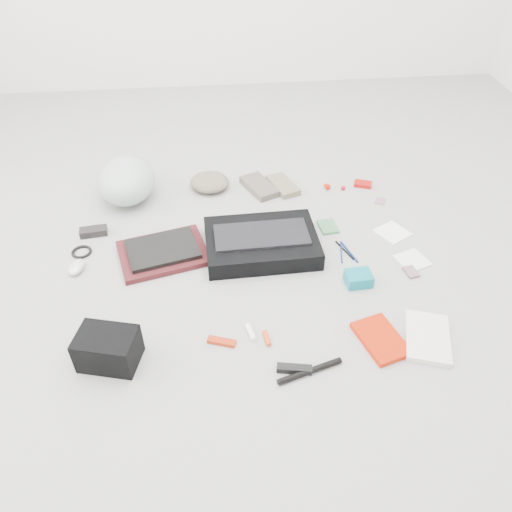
{
  "coord_description": "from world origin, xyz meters",
  "views": [
    {
      "loc": [
        -0.17,
        -1.58,
        1.41
      ],
      "look_at": [
        0.0,
        0.0,
        0.05
      ],
      "focal_mm": 35.0,
      "sensor_mm": 36.0,
      "label": 1
    }
  ],
  "objects": [
    {
      "name": "pen_blue",
      "position": [
        0.38,
        0.03,
        0.0
      ],
      "size": [
        0.03,
        0.13,
        0.01
      ],
      "primitive_type": "cylinder",
      "rotation": [
        1.57,
        0.0,
        -0.18
      ],
      "color": "navy",
      "rests_on": "ground_plane"
    },
    {
      "name": "bike_pump",
      "position": [
        0.12,
        -0.57,
        0.01
      ],
      "size": [
        0.24,
        0.09,
        0.02
      ],
      "primitive_type": "cylinder",
      "rotation": [
        0.0,
        1.57,
        0.29
      ],
      "color": "black",
      "rests_on": "ground_plane"
    },
    {
      "name": "toiletry_tube_white",
      "position": [
        -0.06,
        -0.38,
        0.01
      ],
      "size": [
        0.04,
        0.08,
        0.02
      ],
      "primitive_type": "cylinder",
      "rotation": [
        1.57,
        0.0,
        0.24
      ],
      "color": "white",
      "rests_on": "ground_plane"
    },
    {
      "name": "lollipop_b",
      "position": [
        0.43,
        0.55,
        0.01
      ],
      "size": [
        0.03,
        0.03,
        0.03
      ],
      "primitive_type": "sphere",
      "rotation": [
        0.0,
        0.0,
        -0.23
      ],
      "color": "#C41200",
      "rests_on": "ground_plane"
    },
    {
      "name": "mouse",
      "position": [
        -0.75,
        0.05,
        0.02
      ],
      "size": [
        0.08,
        0.11,
        0.04
      ],
      "primitive_type": "ellipsoid",
      "rotation": [
        0.0,
        0.0,
        -0.2
      ],
      "color": "silver",
      "rests_on": "ground_plane"
    },
    {
      "name": "pen_black",
      "position": [
        0.4,
        0.05,
        0.0
      ],
      "size": [
        0.06,
        0.13,
        0.01
      ],
      "primitive_type": "cylinder",
      "rotation": [
        1.57,
        0.0,
        0.35
      ],
      "color": "black",
      "rests_on": "ground_plane"
    },
    {
      "name": "laptop_sleeve",
      "position": [
        -0.39,
        0.11,
        0.01
      ],
      "size": [
        0.42,
        0.36,
        0.03
      ],
      "primitive_type": "cube",
      "rotation": [
        0.0,
        0.0,
        0.24
      ],
      "color": "#461418",
      "rests_on": "ground_plane"
    },
    {
      "name": "pen_navy",
      "position": [
        0.41,
        0.04,
        0.0
      ],
      "size": [
        0.05,
        0.15,
        0.01
      ],
      "primitive_type": "cylinder",
      "rotation": [
        1.57,
        0.0,
        0.27
      ],
      "color": "navy",
      "rests_on": "ground_plane"
    },
    {
      "name": "napkin_bottom",
      "position": [
        0.67,
        -0.05,
        0.0
      ],
      "size": [
        0.15,
        0.15,
        0.01
      ],
      "primitive_type": "cube",
      "rotation": [
        0.0,
        0.0,
        0.34
      ],
      "color": "white",
      "rests_on": "ground_plane"
    },
    {
      "name": "stamp_sheet",
      "position": [
        0.67,
        0.41,
        0.0
      ],
      "size": [
        0.07,
        0.07,
        0.0
      ],
      "primitive_type": "cube",
      "rotation": [
        0.0,
        0.0,
        -0.43
      ],
      "color": "#A26785",
      "rests_on": "ground_plane"
    },
    {
      "name": "ground_plane",
      "position": [
        0.0,
        0.0,
        0.0
      ],
      "size": [
        4.0,
        4.0,
        0.0
      ],
      "primitive_type": "plane",
      "color": "gray"
    },
    {
      "name": "bike_helmet",
      "position": [
        -0.58,
        0.57,
        0.1
      ],
      "size": [
        0.28,
        0.35,
        0.21
      ],
      "primitive_type": "ellipsoid",
      "rotation": [
        0.0,
        0.0,
        -0.01
      ],
      "color": "#B3C7C1",
      "rests_on": "ground_plane"
    },
    {
      "name": "bag_flap",
      "position": [
        0.03,
        0.1,
        0.09
      ],
      "size": [
        0.41,
        0.19,
        0.01
      ],
      "primitive_type": "cube",
      "rotation": [
        0.0,
        0.0,
        0.02
      ],
      "color": "black",
      "rests_on": "messenger_bag"
    },
    {
      "name": "mitten_right",
      "position": [
        0.2,
        0.58,
        0.02
      ],
      "size": [
        0.16,
        0.22,
        0.03
      ],
      "primitive_type": "cube",
      "rotation": [
        0.0,
        0.0,
        0.34
      ],
      "color": "#7B6E58",
      "rests_on": "ground_plane"
    },
    {
      "name": "lollipop_a",
      "position": [
        0.42,
        0.56,
        0.01
      ],
      "size": [
        0.03,
        0.03,
        0.02
      ],
      "primitive_type": "sphere",
      "rotation": [
        0.0,
        0.0,
        -0.13
      ],
      "color": "#C12100",
      "rests_on": "ground_plane"
    },
    {
      "name": "notepad",
      "position": [
        0.36,
        0.22,
        0.01
      ],
      "size": [
        0.09,
        0.11,
        0.01
      ],
      "primitive_type": "cube",
      "rotation": [
        0.0,
        0.0,
        0.11
      ],
      "color": "#40744A",
      "rests_on": "ground_plane"
    },
    {
      "name": "laptop",
      "position": [
        -0.39,
        0.11,
        0.04
      ],
      "size": [
        0.34,
        0.28,
        0.02
      ],
      "primitive_type": "cube",
      "rotation": [
        0.0,
        0.0,
        0.24
      ],
      "color": "black",
      "rests_on": "laptop_sleeve"
    },
    {
      "name": "book_white",
      "position": [
        0.57,
        -0.48,
        0.01
      ],
      "size": [
        0.22,
        0.27,
        0.02
      ],
      "primitive_type": "cube",
      "rotation": [
        0.0,
        0.0,
        -0.31
      ],
      "color": "silver",
      "rests_on": "ground_plane"
    },
    {
      "name": "altoids_tin",
      "position": [
        0.62,
        0.56,
        0.01
      ],
      "size": [
        0.1,
        0.08,
        0.02
      ],
      "primitive_type": "cube",
      "rotation": [
        0.0,
        0.0,
        -0.36
      ],
      "color": "#A70D0B",
      "rests_on": "ground_plane"
    },
    {
      "name": "mitten_left",
      "position": [
        0.08,
        0.58,
        0.02
      ],
      "size": [
        0.2,
        0.25,
        0.03
      ],
      "primitive_type": "cube",
      "rotation": [
        0.0,
        0.0,
        0.42
      ],
      "color": "#5E554D",
      "rests_on": "ground_plane"
    },
    {
      "name": "u_lock",
      "position": [
        0.07,
        -0.56,
        0.01
      ],
      "size": [
        0.12,
        0.05,
        0.02
      ],
      "primitive_type": "cube",
      "rotation": [
        0.0,
        0.0,
        -0.2
      ],
      "color": "black",
      "rests_on": "ground_plane"
    },
    {
      "name": "card_deck",
      "position": [
        0.64,
        -0.12,
        0.01
      ],
      "size": [
        0.06,
        0.08,
        0.01
      ],
      "primitive_type": "cube",
      "rotation": [
        0.0,
        0.0,
        0.17
      ],
      "color": "gray",
      "rests_on": "ground_plane"
    },
    {
      "name": "cable_coil",
      "position": [
        -0.75,
        0.16,
        0.01
      ],
      "size": [
        0.09,
        0.09,
        0.01
      ],
      "primitive_type": "torus",
      "rotation": [
        0.0,
        0.0,
        0.06
      ],
      "color": "black",
      "rests_on": "ground_plane"
    },
    {
      "name": "lollipop_c",
      "position": [
        0.51,
        0.53,
        0.01
      ],
      "size": [
        0.03,
        0.03,
        0.02
      ],
      "primitive_type": "sphere",
      "rotation": [
        0.0,
        0.0,
        -0.4
      ],
      "color": "#AB061E",
      "rests_on": "ground_plane"
    },
    {
      "name": "messenger_bag",
      "position": [
        0.03,
        0.1,
        0.04
      ],
      "size": [
        0.49,
        0.35,
        0.08
      ],
      "primitive_type": "cube",
      "rotation": [
        0.0,
        0.0,
        0.02
      ],
      "color": "black",
      "rests_on": "ground_plane"
    },
    {
      "name": "book_red",
      "position": [
        0.4,
        -0.46,
        0.01
      ],
      "size": [
        0.19,
        0.24,
        0.02
      ],
      "primitive_type": "cube",
      "rotation": [
        0.0,
        0.0,
        0.28
      ],
      "color": "red",
      "rests_on": "ground_plane"
    },
    {
      "name": "napkin_top",
      "position": [
        0.65,
        0.15,
        0.0
      ],
      "size": [
        0.17,
        0.17,
        0.01
      ],
      "primitive_type": "cube",
      "rotation": [
        0.0,
        0.0,
        0.5
      ],
      "color": "white",
      "rests_on": "ground_plane"
    },
    {
      "name": "accordion_wallet",
      "position": [
        0.4,
        -0.16,
        0.03
      ],
      "size": [
        0.11,
        0.09,
        0.05
      ],
      "primitive_type": "cube",
      "rotation": [
        0.0,
        0.0,
        0.06
      ],
      "color": "#0C7B8F",
      "rests_on": "ground_plane"
    },
    {
      "name": "beanie",
      "position": [
        -0.17,
        0.63,
        0.04
      ],
      "size": [
        0.26,
        0.26,
        0.07
      ],
      "primitive_type": "ellipsoid",
      "rotation": [
        0.0,
        0.0,
        -0.44
      ],
      "color": "#726352",
      "rests_on": "ground_plane"
    },
    {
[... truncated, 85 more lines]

